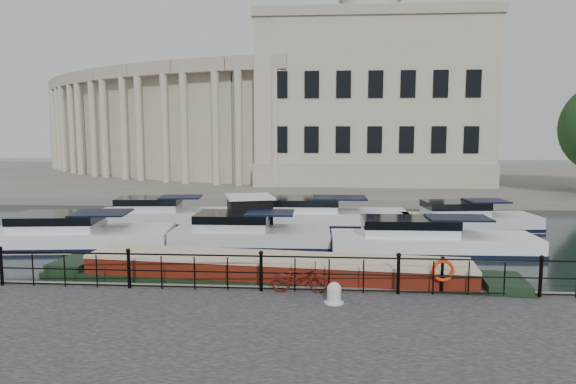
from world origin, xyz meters
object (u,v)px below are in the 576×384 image
at_px(mooring_bollard, 334,293).
at_px(life_ring_post, 443,271).
at_px(narrowboat, 275,281).
at_px(harbour_hut, 250,219).
at_px(bicycle, 300,278).

distance_m(mooring_bollard, life_ring_post, 3.34).
bearing_deg(life_ring_post, narrowboat, 163.27).
xyz_separation_m(narrowboat, harbour_hut, (-2.07, 8.50, 0.59)).
xyz_separation_m(bicycle, harbour_hut, (-2.95, 10.16, -0.04)).
relative_size(mooring_bollard, life_ring_post, 0.55).
bearing_deg(harbour_hut, bicycle, -89.95).
relative_size(bicycle, narrowboat, 0.11).
height_order(bicycle, narrowboat, bicycle).
bearing_deg(narrowboat, bicycle, -56.49).
bearing_deg(bicycle, narrowboat, 26.47).
xyz_separation_m(bicycle, life_ring_post, (4.14, 0.15, 0.24)).
bearing_deg(life_ring_post, mooring_bollard, -161.87).
xyz_separation_m(mooring_bollard, narrowboat, (-1.86, 2.54, -0.46)).
distance_m(narrowboat, harbour_hut, 8.77).
height_order(life_ring_post, harbour_hut, harbour_hut).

